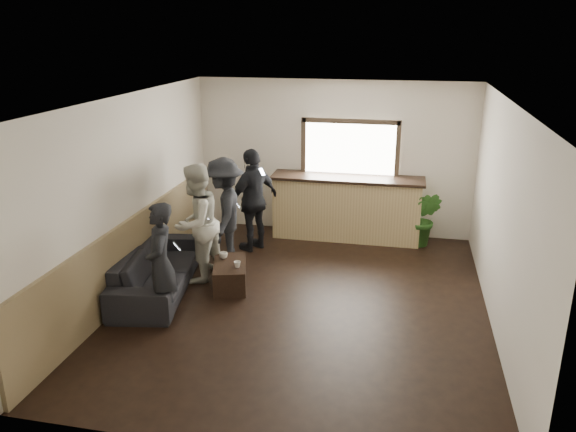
% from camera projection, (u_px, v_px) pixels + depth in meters
% --- Properties ---
extents(ground, '(5.00, 6.00, 0.01)m').
position_uv_depth(ground, '(303.00, 302.00, 7.85)').
color(ground, black).
extents(room_shell, '(5.01, 6.01, 2.80)m').
position_uv_depth(room_shell, '(250.00, 199.00, 7.53)').
color(room_shell, silver).
rests_on(room_shell, ground).
extents(bar_counter, '(2.70, 0.68, 2.13)m').
position_uv_depth(bar_counter, '(347.00, 204.00, 10.09)').
color(bar_counter, tan).
rests_on(bar_counter, ground).
extents(sofa, '(1.24, 2.36, 0.66)m').
position_uv_depth(sofa, '(157.00, 269.00, 8.14)').
color(sofa, black).
rests_on(sofa, ground).
extents(coffee_table, '(0.67, 0.93, 0.37)m').
position_uv_depth(coffee_table, '(230.00, 275.00, 8.29)').
color(coffee_table, black).
rests_on(coffee_table, ground).
extents(cup_a, '(0.16, 0.16, 0.10)m').
position_uv_depth(cup_a, '(223.00, 255.00, 8.38)').
color(cup_a, silver).
rests_on(cup_a, coffee_table).
extents(cup_b, '(0.13, 0.13, 0.09)m').
position_uv_depth(cup_b, '(237.00, 264.00, 8.07)').
color(cup_b, silver).
rests_on(cup_b, coffee_table).
extents(potted_plant, '(0.63, 0.55, 1.00)m').
position_uv_depth(potted_plant, '(424.00, 219.00, 9.74)').
color(potted_plant, '#2D6623').
rests_on(potted_plant, ground).
extents(person_a, '(0.57, 0.68, 1.59)m').
position_uv_depth(person_a, '(161.00, 263.00, 7.16)').
color(person_a, black).
rests_on(person_a, ground).
extents(person_b, '(0.89, 1.02, 1.80)m').
position_uv_depth(person_b, '(196.00, 223.00, 8.32)').
color(person_b, beige).
rests_on(person_b, ground).
extents(person_c, '(0.86, 1.24, 1.75)m').
position_uv_depth(person_c, '(224.00, 212.00, 8.90)').
color(person_c, black).
rests_on(person_c, ground).
extents(person_d, '(0.91, 1.10, 1.76)m').
position_uv_depth(person_d, '(254.00, 200.00, 9.49)').
color(person_d, black).
rests_on(person_d, ground).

